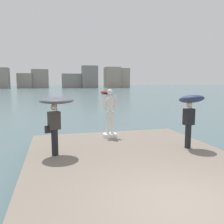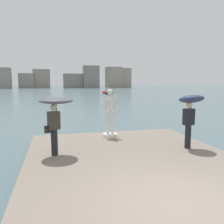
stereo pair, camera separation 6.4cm
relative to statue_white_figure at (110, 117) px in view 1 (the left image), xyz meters
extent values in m
plane|color=#4C666B|center=(0.04, 33.94, -1.31)|extent=(400.00, 400.00, 0.00)
cube|color=slate|center=(0.04, -3.99, -1.11)|extent=(6.84, 10.14, 0.40)
cylinder|color=white|center=(0.00, 0.00, -0.84)|extent=(0.65, 0.65, 0.15)
cylinder|color=white|center=(-0.10, 0.00, -0.27)|extent=(0.15, 0.15, 1.00)
cylinder|color=white|center=(0.10, 0.00, -0.27)|extent=(0.15, 0.15, 1.00)
ellipsoid|color=white|center=(0.00, 0.00, 0.58)|extent=(0.38, 0.26, 0.70)
sphere|color=white|center=(0.00, 0.00, 1.11)|extent=(0.24, 0.24, 0.24)
cylinder|color=white|center=(-0.24, 0.00, 0.66)|extent=(0.10, 0.10, 0.62)
cylinder|color=white|center=(0.24, 0.00, 0.66)|extent=(0.10, 0.10, 0.62)
cylinder|color=black|center=(-2.44, -2.15, -0.47)|extent=(0.22, 0.22, 0.88)
cube|color=#38332D|center=(-2.44, -2.15, 0.27)|extent=(0.44, 0.35, 0.60)
sphere|color=beige|center=(-2.44, -2.15, 0.71)|extent=(0.21, 0.21, 0.21)
cylinder|color=#262626|center=(-2.34, -2.07, 0.59)|extent=(0.02, 0.02, 0.55)
ellipsoid|color=#4C4C56|center=(-2.34, -2.07, 0.92)|extent=(1.45, 1.45, 0.21)
cube|color=black|center=(-2.65, -2.20, -0.01)|extent=(0.20, 0.15, 0.24)
cylinder|color=black|center=(2.39, -2.47, -0.47)|extent=(0.22, 0.22, 0.88)
cube|color=black|center=(2.39, -2.47, 0.27)|extent=(0.40, 0.28, 0.60)
sphere|color=beige|center=(2.39, -2.47, 0.71)|extent=(0.21, 0.21, 0.21)
cylinder|color=#262626|center=(2.51, -2.42, 0.58)|extent=(0.02, 0.02, 0.53)
ellipsoid|color=navy|center=(2.51, -2.42, 0.92)|extent=(0.99, 1.02, 0.43)
ellipsoid|color=#9E2D28|center=(10.23, 45.77, -0.90)|extent=(3.00, 4.12, 0.82)
cube|color=gray|center=(-15.35, 113.49, 2.29)|extent=(7.05, 5.40, 7.21)
cube|color=gray|center=(-8.17, 114.63, 3.35)|extent=(8.15, 5.25, 9.32)
cube|color=gray|center=(7.25, 111.52, 2.25)|extent=(9.63, 6.96, 7.11)
cube|color=gray|center=(16.03, 108.40, 4.22)|extent=(7.81, 4.74, 11.07)
cube|color=gray|center=(28.50, 111.74, 4.07)|extent=(7.62, 7.65, 10.76)
cube|color=gray|center=(34.94, 112.73, 3.82)|extent=(5.35, 7.37, 10.27)
camera|label=1|loc=(-2.47, -10.09, 1.53)|focal=37.72mm
camera|label=2|loc=(-2.40, -10.11, 1.53)|focal=37.72mm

